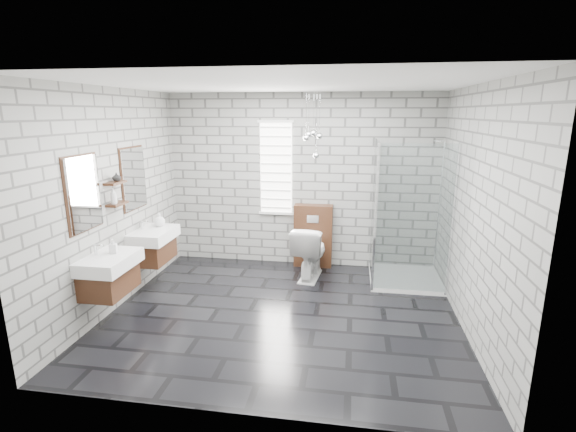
% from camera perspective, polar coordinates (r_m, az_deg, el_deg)
% --- Properties ---
extents(floor, '(4.20, 3.60, 0.02)m').
position_cam_1_polar(floor, '(5.27, -0.75, -13.22)').
color(floor, black).
rests_on(floor, ground).
extents(ceiling, '(4.20, 3.60, 0.02)m').
position_cam_1_polar(ceiling, '(4.70, -0.86, 17.74)').
color(ceiling, white).
rests_on(ceiling, wall_back).
extents(wall_back, '(4.20, 0.02, 2.70)m').
position_cam_1_polar(wall_back, '(6.57, 1.86, 4.76)').
color(wall_back, '#989893').
rests_on(wall_back, floor).
extents(wall_front, '(4.20, 0.02, 2.70)m').
position_cam_1_polar(wall_front, '(3.11, -6.44, -5.90)').
color(wall_front, '#989893').
rests_on(wall_front, floor).
extents(wall_left, '(0.02, 3.60, 2.70)m').
position_cam_1_polar(wall_left, '(5.56, -22.79, 1.98)').
color(wall_left, '#989893').
rests_on(wall_left, floor).
extents(wall_right, '(0.02, 3.60, 2.70)m').
position_cam_1_polar(wall_right, '(4.92, 24.20, 0.40)').
color(wall_right, '#989893').
rests_on(wall_right, floor).
extents(vanity_left, '(0.47, 0.70, 1.57)m').
position_cam_1_polar(vanity_left, '(5.13, -23.59, -5.95)').
color(vanity_left, '#442515').
rests_on(vanity_left, wall_left).
extents(vanity_right, '(0.47, 0.70, 1.57)m').
position_cam_1_polar(vanity_right, '(6.00, -18.24, -2.64)').
color(vanity_right, '#442515').
rests_on(vanity_right, wall_left).
extents(shelf_lower, '(0.14, 0.30, 0.03)m').
position_cam_1_polar(shelf_lower, '(5.48, -22.31, 1.54)').
color(shelf_lower, '#442515').
rests_on(shelf_lower, wall_left).
extents(shelf_upper, '(0.14, 0.30, 0.03)m').
position_cam_1_polar(shelf_upper, '(5.44, -22.57, 4.22)').
color(shelf_upper, '#442515').
rests_on(shelf_upper, wall_left).
extents(window, '(0.56, 0.05, 1.48)m').
position_cam_1_polar(window, '(6.57, -1.64, 6.53)').
color(window, white).
rests_on(window, wall_back).
extents(cistern_panel, '(0.60, 0.20, 1.00)m').
position_cam_1_polar(cistern_panel, '(6.63, 3.46, -2.71)').
color(cistern_panel, '#442515').
rests_on(cistern_panel, floor).
extents(flush_plate, '(0.18, 0.01, 0.12)m').
position_cam_1_polar(flush_plate, '(6.45, 3.41, -0.42)').
color(flush_plate, silver).
rests_on(flush_plate, cistern_panel).
extents(shower_enclosure, '(1.00, 1.00, 2.03)m').
position_cam_1_polar(shower_enclosure, '(6.15, 15.11, -4.50)').
color(shower_enclosure, white).
rests_on(shower_enclosure, floor).
extents(pendant_cluster, '(0.27, 0.19, 0.94)m').
position_cam_1_polar(pendant_cluster, '(6.03, 3.41, 10.50)').
color(pendant_cluster, silver).
rests_on(pendant_cluster, ceiling).
extents(toilet, '(0.53, 0.83, 0.80)m').
position_cam_1_polar(toilet, '(6.20, 3.01, -4.87)').
color(toilet, white).
rests_on(toilet, floor).
extents(soap_bottle_a, '(0.10, 0.10, 0.17)m').
position_cam_1_polar(soap_bottle_a, '(5.12, -22.81, -3.82)').
color(soap_bottle_a, '#B2B2B2').
rests_on(soap_bottle_a, vanity_left).
extents(soap_bottle_b, '(0.17, 0.17, 0.19)m').
position_cam_1_polar(soap_bottle_b, '(6.09, -17.18, -0.47)').
color(soap_bottle_b, '#B2B2B2').
rests_on(soap_bottle_b, vanity_right).
extents(soap_bottle_c, '(0.09, 0.09, 0.20)m').
position_cam_1_polar(soap_bottle_c, '(5.39, -22.76, 2.54)').
color(soap_bottle_c, '#B2B2B2').
rests_on(soap_bottle_c, shelf_lower).
extents(vase, '(0.12, 0.12, 0.10)m').
position_cam_1_polar(vase, '(5.44, -22.40, 4.96)').
color(vase, '#B2B2B2').
rests_on(vase, shelf_upper).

